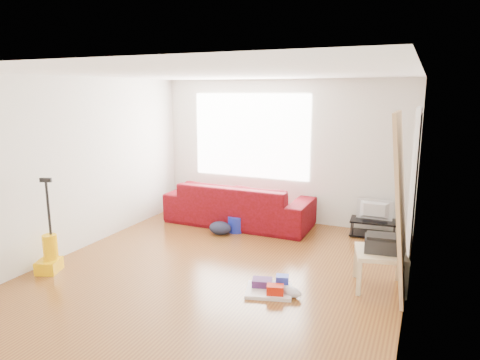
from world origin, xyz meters
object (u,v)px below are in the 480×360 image
at_px(vacuum, 49,255).
at_px(backpack, 220,234).
at_px(sofa, 239,224).
at_px(cleaning_tray, 271,288).
at_px(tv_stand, 373,227).
at_px(bucket, 236,232).
at_px(side_table, 381,257).

bearing_deg(vacuum, backpack, 37.73).
distance_m(sofa, cleaning_tray, 2.67).
relative_size(sofa, tv_stand, 3.42).
bearing_deg(bucket, side_table, -26.34).
height_order(side_table, cleaning_tray, side_table).
bearing_deg(bucket, sofa, 107.04).
relative_size(sofa, cleaning_tray, 4.07).
xyz_separation_m(backpack, vacuum, (-1.36, -2.21, 0.23)).
bearing_deg(cleaning_tray, bucket, 124.77).
height_order(sofa, backpack, sofa).
height_order(tv_stand, vacuum, vacuum).
bearing_deg(sofa, backpack, 85.57).
relative_size(bucket, cleaning_tray, 0.43).
bearing_deg(tv_stand, backpack, -162.39).
distance_m(cleaning_tray, vacuum, 2.88).
relative_size(bucket, vacuum, 0.22).
distance_m(tv_stand, side_table, 1.93).
xyz_separation_m(sofa, backpack, (-0.05, -0.65, 0.00)).
bearing_deg(vacuum, tv_stand, 19.95).
xyz_separation_m(sofa, side_table, (2.54, -1.62, 0.38)).
bearing_deg(vacuum, cleaning_tray, -8.75).
relative_size(side_table, vacuum, 0.54).
height_order(tv_stand, bucket, tv_stand).
xyz_separation_m(tv_stand, side_table, (0.30, -1.89, 0.24)).
height_order(sofa, bucket, sofa).
bearing_deg(backpack, bucket, 57.80).
xyz_separation_m(tv_stand, cleaning_tray, (-0.83, -2.53, -0.08)).
height_order(sofa, vacuum, vacuum).
bearing_deg(side_table, vacuum, -162.64).
xyz_separation_m(bucket, cleaning_tray, (1.27, -1.83, 0.06)).
distance_m(sofa, bucket, 0.45).
bearing_deg(bucket, cleaning_tray, -55.23).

